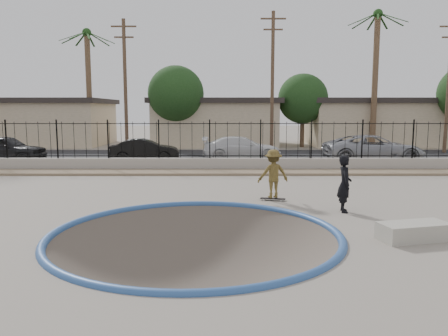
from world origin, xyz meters
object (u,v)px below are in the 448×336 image
videographer (345,184)px  car_d (374,148)px  skater (273,177)px  skateboard (273,199)px  car_b (145,150)px  concrete_ledge (414,231)px  car_c (242,148)px  car_a (4,149)px

videographer → car_d: bearing=-17.4°
skater → videographer: size_ratio=0.96×
skater → skateboard: (0.00, 0.00, -0.74)m
videographer → car_b: (-8.04, 12.42, -0.15)m
skater → concrete_ledge: 5.23m
concrete_ledge → car_c: (-3.28, 16.22, 0.51)m
car_a → skateboard: bearing=-124.3°
skateboard → car_a: (-13.98, 10.40, 0.74)m
car_c → car_d: (7.38, -1.41, 0.09)m
videographer → car_b: bearing=38.0°
skater → videographer: bearing=127.2°
skateboard → car_b: bearing=131.9°
car_a → car_c: car_a is taller
skater → car_a: (-13.98, 10.40, 0.01)m
skater → skateboard: size_ratio=1.86×
videographer → car_a: bearing=57.9°
skater → car_d: (6.85, 10.40, 0.01)m
skater → car_c: 11.83m
skater → car_b: bearing=-72.9°
car_c → car_d: car_d is taller
car_c → car_d: 7.52m
videographer → car_c: 13.64m
car_a → car_c: size_ratio=0.96×
car_a → concrete_ledge: bearing=-129.2°
car_d → car_a: bearing=89.3°
car_b → car_c: 5.70m
car_a → car_b: car_a is taller
skateboard → car_a: 17.44m
skateboard → car_c: (-0.53, 11.81, 0.65)m
videographer → car_c: bearing=15.3°
skateboard → car_c: car_c is taller
concrete_ledge → car_b: (-8.89, 15.22, 0.48)m
skateboard → car_b: (-6.14, 10.81, 0.62)m
videographer → car_a: size_ratio=0.37×
skater → car_d: skater is taller
concrete_ledge → car_a: 22.35m
videographer → concrete_ledge: 2.99m
skateboard → car_d: 12.48m
concrete_ledge → skateboard: bearing=121.9°
skateboard → concrete_ledge: bearing=-45.8°
concrete_ledge → car_d: size_ratio=0.29×
car_a → car_c: 13.52m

